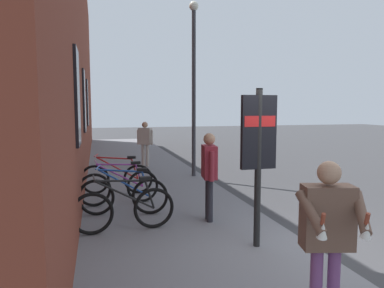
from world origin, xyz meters
The scene contains 12 objects.
ground centered at (6.00, -1.00, 0.00)m, with size 60.00×60.00×0.00m, color #38383A.
sidewalk_pavement centered at (8.00, 1.75, 0.06)m, with size 24.00×3.50×0.12m, color slate.
station_facade centered at (8.99, 3.80, 4.00)m, with size 22.00×0.65×8.01m.
bicycle_end_of_row centered at (1.79, 2.76, 0.51)m, with size 0.48×1.77×0.97m.
bicycle_beside_lamp centered at (2.76, 2.70, 0.51)m, with size 0.51×1.75×0.97m.
bicycle_by_door centered at (3.58, 2.73, 0.51)m, with size 0.48×1.77×0.97m.
bicycle_under_window centered at (4.58, 2.73, 0.51)m, with size 0.52×1.75×0.97m.
transit_info_sign centered at (0.61, 0.85, 1.72)m, with size 0.10×0.55×2.40m.
pedestrian_by_facade centered at (8.51, 1.52, 1.10)m, with size 0.44×0.54×1.60m.
pedestrian_crossing_street centered at (1.99, 1.18, 1.13)m, with size 0.62×0.30×1.65m.
tourist_with_hotdogs centered at (-1.47, 1.12, 1.13)m, with size 0.64×0.64×1.63m.
street_lamp centered at (6.33, 0.30, 3.23)m, with size 0.28×0.28×5.25m.
Camera 1 is at (-4.28, 3.17, 2.24)m, focal length 33.59 mm.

